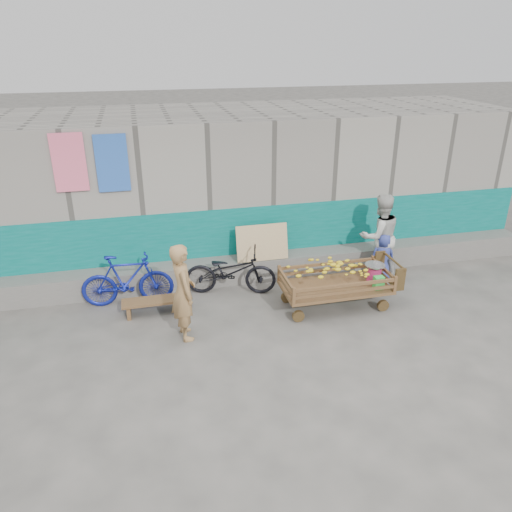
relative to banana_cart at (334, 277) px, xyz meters
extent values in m
plane|color=#4C4B46|center=(-1.26, -0.91, -0.59)|extent=(80.00, 80.00, 0.00)
cube|color=gray|center=(-1.26, 3.19, 0.91)|extent=(12.00, 3.00, 3.00)
cube|color=#01685C|center=(-1.26, 1.67, 0.11)|extent=(12.00, 0.03, 1.40)
cube|color=#5D5A56|center=(-1.26, 1.44, -0.36)|extent=(12.00, 0.50, 0.45)
cube|color=tan|center=(-0.96, 1.31, 0.21)|extent=(1.00, 0.19, 0.68)
cube|color=pink|center=(-4.26, 1.65, 1.86)|extent=(0.55, 0.03, 1.00)
cube|color=blue|center=(-3.56, 1.65, 1.81)|extent=(0.55, 0.03, 1.00)
cube|color=brown|center=(0.03, 0.00, -0.20)|extent=(1.86, 0.93, 0.05)
cylinder|color=#392810|center=(-0.74, -0.34, -0.48)|extent=(0.21, 0.06, 0.21)
cube|color=brown|center=(-0.87, -0.43, -0.03)|extent=(0.05, 0.05, 0.29)
cylinder|color=#392810|center=(-0.74, 0.34, -0.48)|extent=(0.21, 0.06, 0.21)
cube|color=brown|center=(-0.87, 0.44, -0.03)|extent=(0.05, 0.05, 0.29)
cylinder|color=#392810|center=(0.81, -0.34, -0.48)|extent=(0.21, 0.06, 0.21)
cube|color=brown|center=(0.93, -0.43, -0.03)|extent=(0.05, 0.05, 0.29)
cylinder|color=#392810|center=(0.81, 0.34, -0.48)|extent=(0.21, 0.06, 0.21)
cube|color=brown|center=(0.93, 0.44, -0.03)|extent=(0.05, 0.05, 0.29)
cube|color=brown|center=(0.03, -0.43, -0.07)|extent=(1.80, 0.04, 0.05)
cube|color=brown|center=(0.03, -0.43, 0.05)|extent=(1.80, 0.04, 0.05)
cube|color=brown|center=(0.03, 0.44, -0.07)|extent=(1.80, 0.04, 0.05)
cube|color=brown|center=(0.03, 0.44, 0.05)|extent=(1.80, 0.04, 0.05)
cube|color=brown|center=(-0.87, 0.00, -0.07)|extent=(0.04, 0.87, 0.05)
cube|color=brown|center=(-0.87, 0.00, 0.05)|extent=(0.04, 0.87, 0.05)
cube|color=brown|center=(0.93, 0.00, -0.07)|extent=(0.04, 0.87, 0.05)
cube|color=brown|center=(0.93, 0.00, 0.05)|extent=(0.04, 0.87, 0.05)
cylinder|color=#392810|center=(1.12, 0.00, 0.19)|extent=(0.04, 0.83, 0.04)
cube|color=#392810|center=(1.05, 0.39, 0.01)|extent=(0.19, 0.04, 0.41)
cube|color=#392810|center=(1.05, -0.38, 0.01)|extent=(0.19, 0.04, 0.41)
ellipsoid|color=yellow|center=(-0.07, 0.00, 0.05)|extent=(1.34, 0.72, 0.46)
cylinder|color=#D32B70|center=(0.76, 0.00, -0.04)|extent=(0.25, 0.25, 0.27)
cylinder|color=silver|center=(0.76, 0.00, 0.10)|extent=(0.03, 0.03, 0.06)
cylinder|color=silver|center=(0.76, 0.00, 0.15)|extent=(0.35, 0.35, 0.02)
cube|color=green|center=(0.71, -0.29, -0.05)|extent=(0.17, 0.12, 0.23)
cube|color=brown|center=(-3.08, 0.50, -0.34)|extent=(1.09, 0.33, 0.04)
cube|color=brown|center=(-3.52, 0.50, -0.48)|extent=(0.07, 0.30, 0.22)
cube|color=brown|center=(-2.65, 0.50, -0.48)|extent=(0.07, 0.30, 0.22)
imported|color=#A1794A|center=(-2.63, -0.33, 0.21)|extent=(0.46, 0.63, 1.59)
imported|color=beige|center=(1.32, 0.99, 0.26)|extent=(0.85, 0.68, 1.69)
imported|color=#323F92|center=(1.32, 0.78, -0.10)|extent=(0.52, 0.38, 0.97)
imported|color=black|center=(-1.65, 0.94, -0.15)|extent=(1.76, 0.98, 0.88)
imported|color=#131F93|center=(-3.50, 0.94, -0.11)|extent=(1.63, 0.55, 0.96)
camera|label=1|loc=(-3.12, -7.22, 3.85)|focal=35.00mm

